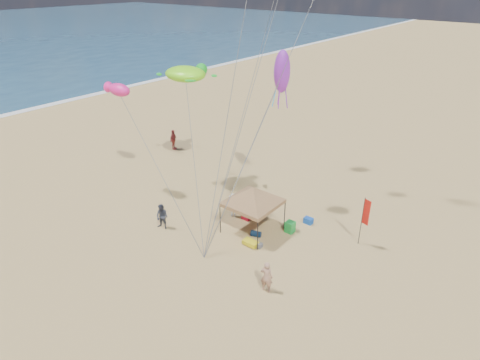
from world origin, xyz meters
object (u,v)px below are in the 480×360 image
at_px(feather_flag, 365,215).
at_px(chair_green, 290,227).
at_px(cooler_red, 246,217).
at_px(person_near_a, 267,277).
at_px(person_far_a, 173,140).
at_px(cooler_blue, 308,221).
at_px(person_near_b, 162,217).
at_px(chair_yellow, 252,203).
at_px(canopy_tent, 253,189).
at_px(person_near_c, 234,205).
at_px(beach_cart, 251,243).

distance_m(feather_flag, chair_green, 4.47).
bearing_deg(chair_green, cooler_red, -169.51).
distance_m(person_near_a, person_far_a, 19.54).
xyz_separation_m(cooler_blue, person_near_b, (-6.62, -6.09, 0.63)).
relative_size(chair_yellow, person_near_a, 0.41).
bearing_deg(canopy_tent, cooler_blue, 51.91).
bearing_deg(chair_yellow, person_near_a, -47.49).
height_order(chair_yellow, person_near_c, person_near_c).
relative_size(chair_green, beach_cart, 0.78).
relative_size(cooler_blue, person_near_b, 0.33).
relative_size(feather_flag, cooler_blue, 5.64).
height_order(feather_flag, cooler_red, feather_flag).
bearing_deg(canopy_tent, chair_yellow, 127.94).
distance_m(feather_flag, person_near_c, 8.07).
bearing_deg(chair_green, beach_cart, -110.23).
xyz_separation_m(cooler_red, person_far_a, (-12.21, 5.08, 0.71)).
xyz_separation_m(feather_flag, chair_yellow, (-7.39, -0.60, -1.68)).
bearing_deg(person_near_a, person_near_b, -21.47).
xyz_separation_m(beach_cart, person_near_c, (-2.82, 1.86, 0.61)).
distance_m(cooler_blue, chair_yellow, 3.95).
bearing_deg(feather_flag, chair_yellow, -175.36).
bearing_deg(chair_green, person_near_b, -143.82).
relative_size(beach_cart, person_near_a, 0.53).
xyz_separation_m(canopy_tent, person_near_c, (-1.95, 0.55, -2.05)).
bearing_deg(chair_green, feather_flag, 20.16).
xyz_separation_m(canopy_tent, person_near_a, (3.73, -3.75, -2.01)).
bearing_deg(cooler_blue, person_near_c, -151.29).
bearing_deg(cooler_red, person_near_c, -166.04).
bearing_deg(person_far_a, chair_green, -126.93).
distance_m(cooler_blue, person_near_a, 6.79).
xyz_separation_m(cooler_blue, person_near_a, (1.51, -6.59, 0.66)).
height_order(chair_yellow, person_far_a, person_far_a).
xyz_separation_m(canopy_tent, chair_yellow, (-1.66, 2.13, -2.50)).
bearing_deg(person_near_c, person_near_b, 34.82).
xyz_separation_m(canopy_tent, beach_cart, (0.88, -1.31, -2.65)).
distance_m(cooler_red, person_far_a, 13.24).
bearing_deg(person_far_a, beach_cart, -137.03).
relative_size(canopy_tent, cooler_red, 10.30).
bearing_deg(person_far_a, chair_yellow, -127.94).
bearing_deg(person_near_b, cooler_red, 34.62).
bearing_deg(cooler_blue, canopy_tent, -128.09).
relative_size(person_near_a, person_near_b, 1.04).
bearing_deg(feather_flag, cooler_red, -163.88).
bearing_deg(cooler_red, person_near_a, -43.23).
relative_size(chair_yellow, person_near_c, 0.43).
height_order(cooler_red, beach_cart, cooler_red).
bearing_deg(person_near_c, chair_yellow, -122.57).
bearing_deg(cooler_red, cooler_blue, 32.08).
height_order(feather_flag, beach_cart, feather_flag).
distance_m(canopy_tent, beach_cart, 3.09).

